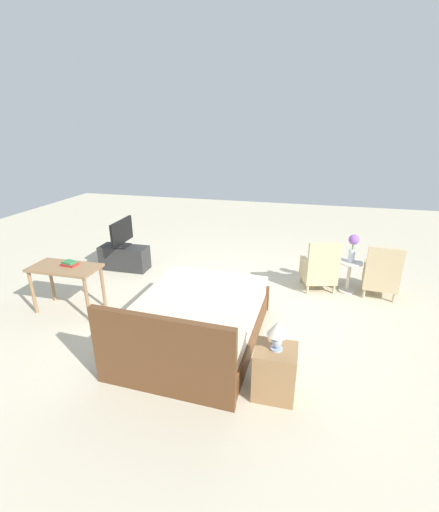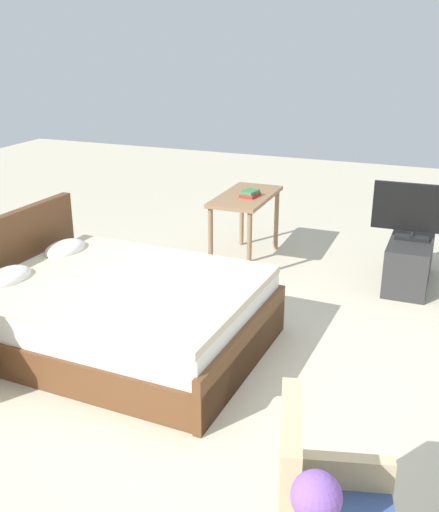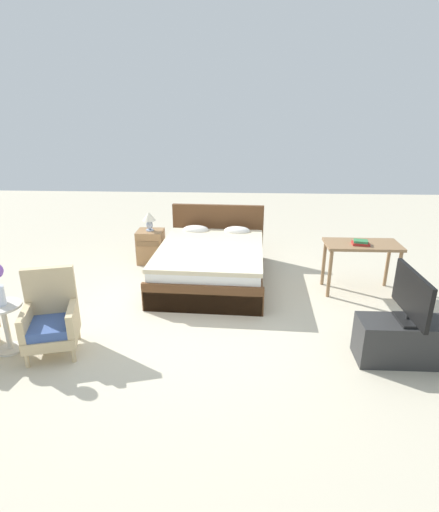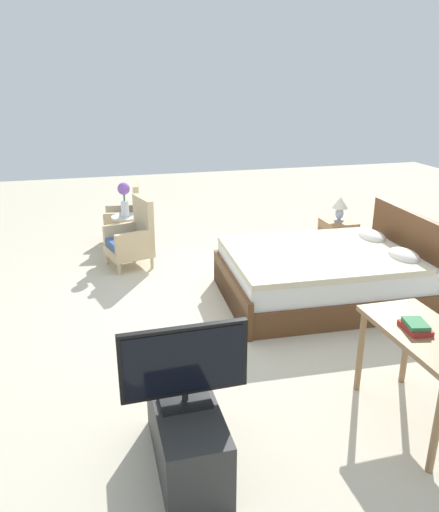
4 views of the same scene
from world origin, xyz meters
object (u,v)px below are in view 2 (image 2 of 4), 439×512
Objects in this scene: bed at (114,311)px; vanity_desk at (246,205)px; book_stack at (250,194)px; tv_stand at (409,261)px; tv_flatscreen at (415,211)px.

vanity_desk is (2.17, -0.33, 0.33)m from bed.
tv_stand is at bearing -88.35° from book_stack.
tv_flatscreen is (0.00, 0.00, 0.52)m from tv_stand.
bed is at bearing 169.57° from book_stack.
book_stack is at bearing -10.43° from bed.
tv_stand is 0.92× the size of vanity_desk.
tv_stand is 4.00× the size of book_stack.
tv_flatscreen reaches higher than book_stack.
vanity_desk is (0.00, 1.72, 0.39)m from tv_stand.
bed reaches higher than vanity_desk.
vanity_desk is at bearing -8.55° from bed.
tv_flatscreen is 3.34× the size of book_stack.
vanity_desk is at bearing 89.96° from tv_flatscreen.
tv_flatscreen is at bearing -43.41° from bed.
tv_stand is 1.20× the size of tv_flatscreen.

